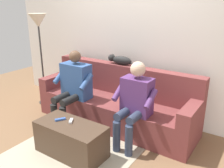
% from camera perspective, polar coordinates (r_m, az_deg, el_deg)
% --- Properties ---
extents(ground_plane, '(8.00, 8.00, 0.00)m').
position_cam_1_polar(ground_plane, '(3.42, -6.12, -13.74)').
color(ground_plane, '#846042').
extents(back_wall, '(5.12, 0.06, 2.74)m').
position_cam_1_polar(back_wall, '(3.93, 5.05, 12.05)').
color(back_wall, silver).
rests_on(back_wall, ground).
extents(couch, '(2.55, 0.74, 0.90)m').
position_cam_1_polar(couch, '(3.80, 0.94, -4.74)').
color(couch, brown).
rests_on(couch, ground).
extents(coffee_table, '(0.89, 0.43, 0.42)m').
position_cam_1_polar(coffee_table, '(3.13, -9.66, -12.75)').
color(coffee_table, '#4C3828').
rests_on(coffee_table, ground).
extents(person_left_seated, '(0.54, 0.51, 1.13)m').
position_cam_1_polar(person_left_seated, '(3.13, 5.36, -3.82)').
color(person_left_seated, '#5B3370').
rests_on(person_left_seated, ground).
extents(person_right_seated, '(0.61, 0.58, 1.15)m').
position_cam_1_polar(person_right_seated, '(3.70, -9.13, -0.15)').
color(person_right_seated, '#335693').
rests_on(person_right_seated, ground).
extents(cat_on_backrest, '(0.57, 0.13, 0.15)m').
position_cam_1_polar(cat_on_backrest, '(3.81, 1.88, 5.73)').
color(cat_on_backrest, black).
rests_on(cat_on_backrest, couch).
extents(remote_blue, '(0.10, 0.13, 0.02)m').
position_cam_1_polar(remote_blue, '(3.14, -12.14, -8.18)').
color(remote_blue, '#3860B7').
rests_on(remote_blue, coffee_table).
extents(remote_white, '(0.09, 0.12, 0.02)m').
position_cam_1_polar(remote_white, '(3.08, -9.68, -8.60)').
color(remote_white, white).
rests_on(remote_white, coffee_table).
extents(floor_rug, '(1.48, 1.71, 0.01)m').
position_cam_1_polar(floor_rug, '(3.31, -8.04, -14.94)').
color(floor_rug, '#B7AD93').
rests_on(floor_rug, ground).
extents(floor_lamp, '(0.31, 0.31, 1.65)m').
position_cam_1_polar(floor_lamp, '(4.48, -17.00, 12.76)').
color(floor_lamp, '#2D2D2D').
rests_on(floor_lamp, ground).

